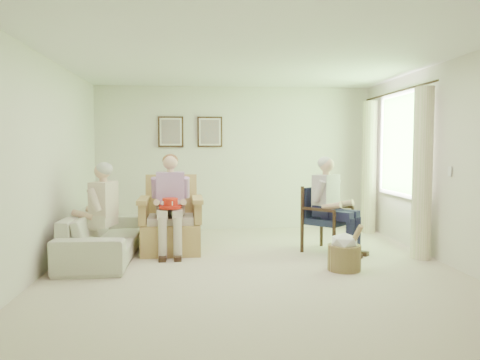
% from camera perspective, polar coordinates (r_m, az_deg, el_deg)
% --- Properties ---
extents(floor, '(5.50, 5.50, 0.00)m').
position_cam_1_polar(floor, '(6.02, 1.40, -10.44)').
color(floor, '#C5B29E').
rests_on(floor, ground).
extents(back_wall, '(5.00, 0.04, 2.60)m').
position_cam_1_polar(back_wall, '(8.57, -0.68, 2.66)').
color(back_wall, silver).
rests_on(back_wall, ground).
extents(front_wall, '(5.00, 0.04, 2.60)m').
position_cam_1_polar(front_wall, '(3.12, 7.21, 0.28)').
color(front_wall, silver).
rests_on(front_wall, ground).
extents(left_wall, '(0.04, 5.50, 2.60)m').
position_cam_1_polar(left_wall, '(6.08, -22.72, 1.80)').
color(left_wall, silver).
rests_on(left_wall, ground).
extents(right_wall, '(0.04, 5.50, 2.60)m').
position_cam_1_polar(right_wall, '(6.60, 23.54, 1.93)').
color(right_wall, silver).
rests_on(right_wall, ground).
extents(ceiling, '(5.00, 5.50, 0.02)m').
position_cam_1_polar(ceiling, '(5.93, 1.45, 14.68)').
color(ceiling, white).
rests_on(ceiling, back_wall).
extents(window, '(0.13, 2.50, 1.63)m').
position_cam_1_polar(window, '(7.66, 19.05, 4.41)').
color(window, '#2D6B23').
rests_on(window, right_wall).
extents(curtain_left, '(0.34, 0.34, 2.30)m').
position_cam_1_polar(curtain_left, '(6.72, 21.33, 0.74)').
color(curtain_left, beige).
rests_on(curtain_left, ground).
extents(curtain_right, '(0.34, 0.34, 2.30)m').
position_cam_1_polar(curtain_right, '(8.52, 15.46, 1.50)').
color(curtain_right, beige).
rests_on(curtain_right, ground).
extents(framed_print_left, '(0.45, 0.05, 0.55)m').
position_cam_1_polar(framed_print_left, '(8.52, -8.44, 5.84)').
color(framed_print_left, '#382114').
rests_on(framed_print_left, back_wall).
extents(framed_print_right, '(0.45, 0.05, 0.55)m').
position_cam_1_polar(framed_print_right, '(8.51, -3.70, 5.87)').
color(framed_print_right, '#382114').
rests_on(framed_print_right, back_wall).
extents(wicker_armchair, '(0.86, 0.85, 1.10)m').
position_cam_1_polar(wicker_armchair, '(6.84, -8.38, -5.74)').
color(wicker_armchair, tan).
rests_on(wicker_armchair, ground).
extents(wood_armchair, '(0.60, 0.56, 0.92)m').
position_cam_1_polar(wood_armchair, '(6.93, 10.44, -4.33)').
color(wood_armchair, black).
rests_on(wood_armchair, ground).
extents(sofa, '(2.13, 0.83, 0.62)m').
position_cam_1_polar(sofa, '(6.67, -16.26, -6.44)').
color(sofa, beige).
rests_on(sofa, ground).
extents(person_wicker, '(0.40, 0.63, 1.38)m').
position_cam_1_polar(person_wicker, '(6.63, -8.49, -2.01)').
color(person_wicker, beige).
rests_on(person_wicker, ground).
extents(person_dark, '(0.40, 0.62, 1.34)m').
position_cam_1_polar(person_dark, '(6.75, 10.82, -2.20)').
color(person_dark, '#1A1B3A').
rests_on(person_dark, ground).
extents(person_sofa, '(0.42, 0.63, 1.28)m').
position_cam_1_polar(person_sofa, '(6.41, -16.67, -3.07)').
color(person_sofa, beige).
rests_on(person_sofa, ground).
extents(red_hat, '(0.30, 0.30, 0.14)m').
position_cam_1_polar(red_hat, '(6.44, -8.52, -2.95)').
color(red_hat, red).
rests_on(red_hat, person_wicker).
extents(hatbox, '(0.46, 0.46, 0.59)m').
position_cam_1_polar(hatbox, '(5.91, 12.62, -8.52)').
color(hatbox, tan).
rests_on(hatbox, ground).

